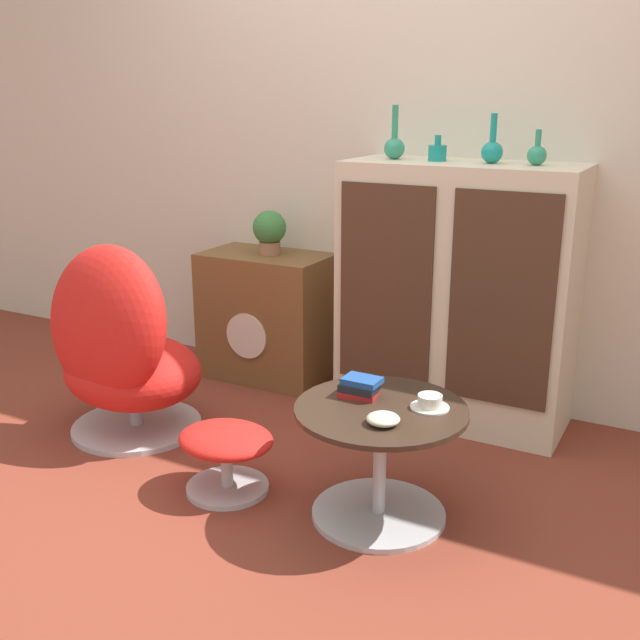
{
  "coord_description": "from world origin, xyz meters",
  "views": [
    {
      "loc": [
        1.34,
        -1.91,
        1.4
      ],
      "look_at": [
        0.02,
        0.55,
        0.55
      ],
      "focal_mm": 42.0,
      "sensor_mm": 36.0,
      "label": 1
    }
  ],
  "objects": [
    {
      "name": "bowl",
      "position": [
        0.5,
        0.07,
        0.42
      ],
      "size": [
        0.11,
        0.11,
        0.04
      ],
      "color": "beige",
      "rests_on": "coffee_table"
    },
    {
      "name": "vase_rightmost",
      "position": [
        0.68,
        1.12,
        1.17
      ],
      "size": [
        0.08,
        0.08,
        0.14
      ],
      "color": "#2D8E6B",
      "rests_on": "sideboard"
    },
    {
      "name": "sideboard",
      "position": [
        0.38,
        1.12,
        0.56
      ],
      "size": [
        0.98,
        0.43,
        1.13
      ],
      "color": "beige",
      "rests_on": "ground_plane"
    },
    {
      "name": "potted_plant",
      "position": [
        -0.58,
        1.14,
        0.76
      ],
      "size": [
        0.16,
        0.16,
        0.22
      ],
      "color": "#996B4C",
      "rests_on": "tv_console"
    },
    {
      "name": "vase_inner_right",
      "position": [
        0.5,
        1.12,
        1.18
      ],
      "size": [
        0.09,
        0.09,
        0.2
      ],
      "color": "teal",
      "rests_on": "sideboard"
    },
    {
      "name": "teacup",
      "position": [
        0.58,
        0.26,
        0.42
      ],
      "size": [
        0.13,
        0.13,
        0.05
      ],
      "color": "silver",
      "rests_on": "coffee_table"
    },
    {
      "name": "book_stack",
      "position": [
        0.34,
        0.24,
        0.44
      ],
      "size": [
        0.14,
        0.11,
        0.07
      ],
      "color": "red",
      "rests_on": "coffee_table"
    },
    {
      "name": "wall_back",
      "position": [
        0.0,
        1.36,
        1.3
      ],
      "size": [
        6.4,
        0.06,
        2.6
      ],
      "color": "beige",
      "rests_on": "ground_plane"
    },
    {
      "name": "ground_plane",
      "position": [
        0.0,
        0.0,
        0.0
      ],
      "size": [
        12.0,
        12.0,
        0.0
      ],
      "primitive_type": "plane",
      "color": "brown"
    },
    {
      "name": "ottoman",
      "position": [
        -0.12,
        0.09,
        0.17
      ],
      "size": [
        0.36,
        0.3,
        0.25
      ],
      "color": "#B7B7BC",
      "rests_on": "ground_plane"
    },
    {
      "name": "egg_chair",
      "position": [
        -0.77,
        0.28,
        0.38
      ],
      "size": [
        0.69,
        0.64,
        0.85
      ],
      "color": "#B7B7BC",
      "rests_on": "ground_plane"
    },
    {
      "name": "vase_leftmost",
      "position": [
        0.07,
        1.12,
        1.18
      ],
      "size": [
        0.09,
        0.09,
        0.22
      ],
      "color": "#2D8E6B",
      "rests_on": "sideboard"
    },
    {
      "name": "vase_inner_left",
      "position": [
        0.27,
        1.12,
        1.16
      ],
      "size": [
        0.08,
        0.08,
        0.11
      ],
      "color": "teal",
      "rests_on": "sideboard"
    },
    {
      "name": "coffee_table",
      "position": [
        0.44,
        0.19,
        0.23
      ],
      "size": [
        0.58,
        0.58,
        0.41
      ],
      "color": "#B7B7BC",
      "rests_on": "ground_plane"
    },
    {
      "name": "tv_console",
      "position": [
        -0.61,
        1.14,
        0.32
      ],
      "size": [
        0.63,
        0.38,
        0.64
      ],
      "color": "brown",
      "rests_on": "ground_plane"
    }
  ]
}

